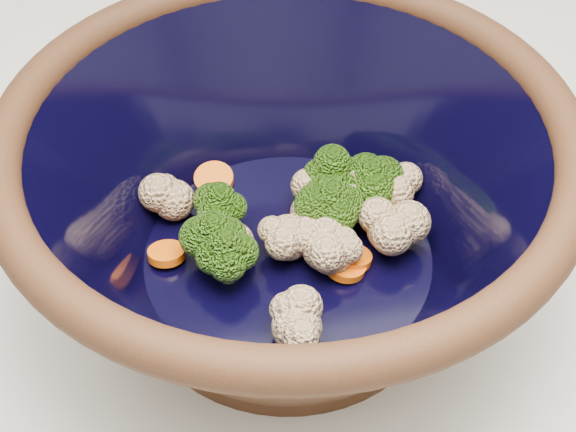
{
  "coord_description": "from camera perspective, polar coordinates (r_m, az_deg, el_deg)",
  "views": [
    {
      "loc": [
        -0.1,
        -0.34,
        1.34
      ],
      "look_at": [
        -0.03,
        0.01,
        0.97
      ],
      "focal_mm": 50.0,
      "sensor_mm": 36.0,
      "label": 1
    }
  ],
  "objects": [
    {
      "name": "vegetable_pile",
      "position": [
        0.54,
        0.94,
        -0.06
      ],
      "size": [
        0.19,
        0.18,
        0.05
      ],
      "color": "#608442",
      "rests_on": "mixing_bowl"
    },
    {
      "name": "mixing_bowl",
      "position": [
        0.51,
        0.0,
        1.16
      ],
      "size": [
        0.36,
        0.36,
        0.15
      ],
      "rotation": [
        0.0,
        0.0,
        -0.06
      ],
      "color": "black",
      "rests_on": "counter"
    }
  ]
}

